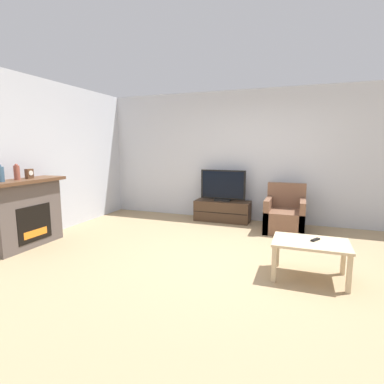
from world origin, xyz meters
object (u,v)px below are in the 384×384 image
mantel_clock (29,174)px  coffee_table (311,247)px  fireplace (25,213)px  mantel_vase_centre_left (17,172)px  armchair (285,216)px  tv_stand (222,211)px  tv (223,186)px  remote (315,240)px

mantel_clock → coffee_table: bearing=2.4°
fireplace → mantel_clock: mantel_clock is taller
mantel_vase_centre_left → mantel_clock: bearing=89.8°
armchair → tv_stand: bearing=164.8°
tv_stand → tv: bearing=-90.0°
mantel_vase_centre_left → remote: (4.18, 0.45, -0.71)m
mantel_vase_centre_left → coffee_table: (4.13, 0.39, -0.79)m
remote → fireplace: bearing=-143.8°
tv → coffee_table: tv is taller
fireplace → remote: bearing=4.8°
mantel_clock → mantel_vase_centre_left: bearing=-90.2°
mantel_clock → armchair: (3.73, 2.17, -0.85)m
tv_stand → remote: size_ratio=7.69×
mantel_clock → tv: mantel_clock is taller
remote → mantel_vase_centre_left: bearing=-142.5°
remote → mantel_clock: bearing=-145.5°
tv → mantel_clock: bearing=-134.4°
mantel_vase_centre_left → mantel_clock: mantel_vase_centre_left is taller
mantel_clock → tv_stand: mantel_clock is taller
tv_stand → armchair: size_ratio=1.32×
mantel_vase_centre_left → coffee_table: mantel_vase_centre_left is taller
mantel_clock → armchair: bearing=30.1°
mantel_vase_centre_left → tv_stand: mantel_vase_centre_left is taller
tv_stand → coffee_table: 2.88m
mantel_clock → tv_stand: size_ratio=0.13×
tv → coffee_table: (1.67, -2.34, -0.34)m
fireplace → armchair: size_ratio=1.41×
mantel_vase_centre_left → tv: size_ratio=0.26×
tv_stand → armchair: (1.27, -0.35, 0.07)m
tv → remote: size_ratio=6.34×
tv_stand → mantel_vase_centre_left: bearing=-132.1°
fireplace → coffee_table: (4.15, 0.30, -0.15)m
coffee_table → armchair: bearing=101.3°
mantel_clock → tv: (2.46, 2.51, -0.40)m
fireplace → tv: 3.62m
armchair → fireplace: bearing=-148.6°
coffee_table → remote: size_ratio=5.76×
mantel_vase_centre_left → tv_stand: bearing=47.9°
armchair → remote: size_ratio=5.83×
mantel_clock → remote: 4.24m
coffee_table → mantel_vase_centre_left: bearing=-174.6°
mantel_vase_centre_left → remote: mantel_vase_centre_left is taller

